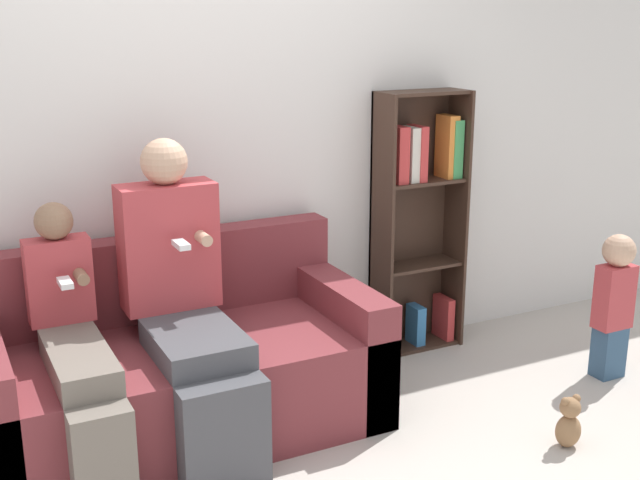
# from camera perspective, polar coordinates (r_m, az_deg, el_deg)

# --- Properties ---
(ground_plane) EXTENTS (14.00, 14.00, 0.00)m
(ground_plane) POSITION_cam_1_polar(r_m,az_deg,el_deg) (3.50, -3.09, -16.05)
(ground_plane) COLOR #BCB2A8
(back_wall) EXTENTS (10.00, 0.06, 2.55)m
(back_wall) POSITION_cam_1_polar(r_m,az_deg,el_deg) (3.95, -9.30, 7.29)
(back_wall) COLOR silver
(back_wall) RESTS_ON ground_plane
(couch) EXTENTS (1.79, 0.87, 0.84)m
(couch) POSITION_cam_1_polar(r_m,az_deg,el_deg) (3.72, -10.06, -9.26)
(couch) COLOR maroon
(couch) RESTS_ON ground_plane
(adult_seated) EXTENTS (0.43, 0.82, 1.33)m
(adult_seated) POSITION_cam_1_polar(r_m,az_deg,el_deg) (3.52, -9.62, -3.79)
(adult_seated) COLOR #47474C
(adult_seated) RESTS_ON ground_plane
(child_seated) EXTENTS (0.27, 0.83, 1.08)m
(child_seated) POSITION_cam_1_polar(r_m,az_deg,el_deg) (3.40, -16.90, -7.45)
(child_seated) COLOR #70665B
(child_seated) RESTS_ON ground_plane
(toddler_standing) EXTENTS (0.19, 0.17, 0.77)m
(toddler_standing) POSITION_cam_1_polar(r_m,az_deg,el_deg) (4.41, 20.17, -4.01)
(toddler_standing) COLOR #335170
(toddler_standing) RESTS_ON ground_plane
(bookshelf) EXTENTS (0.50, 0.23, 1.45)m
(bookshelf) POSITION_cam_1_polar(r_m,az_deg,el_deg) (4.47, 7.05, 2.11)
(bookshelf) COLOR #3D281E
(bookshelf) RESTS_ON ground_plane
(teddy_bear) EXTENTS (0.12, 0.10, 0.24)m
(teddy_bear) POSITION_cam_1_polar(r_m,az_deg,el_deg) (3.77, 17.28, -12.32)
(teddy_bear) COLOR #936B47
(teddy_bear) RESTS_ON ground_plane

